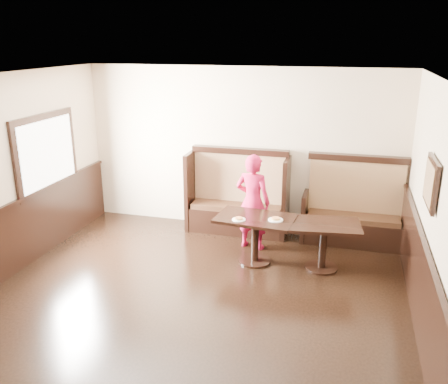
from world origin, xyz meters
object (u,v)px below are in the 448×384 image
at_px(booth_neighbor, 353,215).
at_px(table_neighbor, 323,235).
at_px(child, 253,202).
at_px(booth_main, 238,202).
at_px(table_main, 255,228).

relative_size(booth_neighbor, table_neighbor, 1.50).
xyz_separation_m(booth_neighbor, child, (-1.56, -0.64, 0.29)).
relative_size(booth_main, table_neighbor, 1.59).
bearing_deg(table_main, booth_neighbor, 44.65).
distance_m(booth_neighbor, table_neighbor, 1.18).
bearing_deg(table_main, booth_main, 120.69).
bearing_deg(booth_neighbor, child, -157.71).
bearing_deg(booth_neighbor, booth_main, 179.95).
bearing_deg(booth_main, table_neighbor, -35.85).
relative_size(booth_main, booth_neighbor, 1.06).
xyz_separation_m(booth_neighbor, table_main, (-1.41, -1.15, 0.07)).
bearing_deg(table_neighbor, child, 150.18).
height_order(booth_main, table_main, booth_main).
height_order(booth_neighbor, table_main, booth_neighbor).
xyz_separation_m(booth_neighbor, table_neighbor, (-0.41, -1.11, 0.05)).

